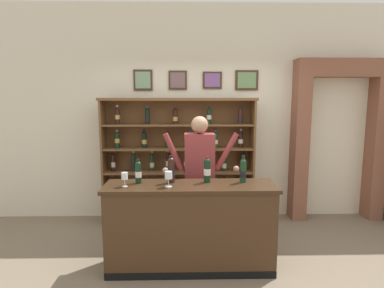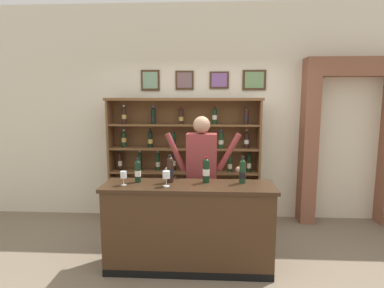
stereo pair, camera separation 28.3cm
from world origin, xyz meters
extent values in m
cube|color=#7A6B56|center=(0.00, 0.00, -0.01)|extent=(14.00, 14.00, 0.02)
cube|color=beige|center=(0.00, 1.72, 1.68)|extent=(12.00, 0.16, 3.35)
cube|color=#422B19|center=(-0.89, 1.62, 2.19)|extent=(0.29, 0.02, 0.32)
cube|color=gray|center=(-0.89, 1.61, 2.19)|extent=(0.23, 0.01, 0.25)
cube|color=#422B19|center=(-0.35, 1.62, 2.19)|extent=(0.28, 0.02, 0.29)
cube|color=#6D5257|center=(-0.35, 1.61, 2.19)|extent=(0.23, 0.01, 0.23)
cube|color=#422B19|center=(0.19, 1.62, 2.19)|extent=(0.30, 0.02, 0.26)
cube|color=#784E8E|center=(0.19, 1.61, 2.19)|extent=(0.24, 0.01, 0.21)
cube|color=#422B19|center=(0.72, 1.62, 2.19)|extent=(0.36, 0.02, 0.30)
cube|color=#648B58|center=(0.72, 1.61, 2.19)|extent=(0.29, 0.01, 0.24)
cube|color=brown|center=(-1.46, 1.32, 0.96)|extent=(0.03, 0.32, 1.92)
cube|color=brown|center=(0.77, 1.32, 0.96)|extent=(0.03, 0.32, 1.92)
cube|color=brown|center=(-0.34, 1.47, 0.96)|extent=(2.26, 0.02, 1.92)
cube|color=brown|center=(-0.34, 1.32, 0.10)|extent=(2.20, 0.31, 0.02)
cylinder|color=black|center=(-1.24, 1.29, 0.23)|extent=(0.07, 0.07, 0.22)
sphere|color=black|center=(-1.24, 1.29, 0.34)|extent=(0.07, 0.07, 0.07)
cylinder|color=black|center=(-1.24, 1.29, 0.38)|extent=(0.03, 0.03, 0.08)
cylinder|color=maroon|center=(-1.24, 1.29, 0.41)|extent=(0.03, 0.03, 0.03)
cylinder|color=tan|center=(-1.24, 1.29, 0.23)|extent=(0.07, 0.07, 0.07)
cylinder|color=black|center=(-0.96, 1.35, 0.22)|extent=(0.07, 0.07, 0.22)
sphere|color=black|center=(-0.96, 1.35, 0.33)|extent=(0.07, 0.07, 0.07)
cylinder|color=black|center=(-0.96, 1.35, 0.37)|extent=(0.03, 0.03, 0.07)
cylinder|color=black|center=(-0.96, 1.35, 0.39)|extent=(0.03, 0.03, 0.03)
cylinder|color=black|center=(-0.96, 1.35, 0.20)|extent=(0.07, 0.07, 0.07)
cylinder|color=black|center=(-0.63, 1.34, 0.22)|extent=(0.07, 0.07, 0.21)
sphere|color=black|center=(-0.63, 1.34, 0.33)|extent=(0.07, 0.07, 0.07)
cylinder|color=black|center=(-0.63, 1.34, 0.36)|extent=(0.03, 0.03, 0.07)
cylinder|color=#99999E|center=(-0.63, 1.34, 0.38)|extent=(0.03, 0.03, 0.03)
cylinder|color=tan|center=(-0.63, 1.34, 0.22)|extent=(0.07, 0.07, 0.07)
cylinder|color=black|center=(-0.34, 1.29, 0.23)|extent=(0.07, 0.07, 0.23)
sphere|color=black|center=(-0.34, 1.29, 0.35)|extent=(0.07, 0.07, 0.07)
cylinder|color=black|center=(-0.34, 1.29, 0.37)|extent=(0.03, 0.03, 0.06)
cylinder|color=#B79338|center=(-0.34, 1.29, 0.39)|extent=(0.04, 0.04, 0.03)
cylinder|color=black|center=(-0.34, 1.29, 0.22)|extent=(0.07, 0.07, 0.07)
cylinder|color=black|center=(-0.01, 1.31, 0.22)|extent=(0.07, 0.07, 0.21)
sphere|color=black|center=(-0.01, 1.31, 0.33)|extent=(0.07, 0.07, 0.07)
cylinder|color=black|center=(-0.01, 1.31, 0.36)|extent=(0.03, 0.03, 0.06)
cylinder|color=navy|center=(-0.01, 1.31, 0.38)|extent=(0.04, 0.04, 0.03)
cylinder|color=tan|center=(-0.01, 1.31, 0.23)|extent=(0.07, 0.07, 0.07)
cylinder|color=#19381E|center=(0.31, 1.28, 0.23)|extent=(0.07, 0.07, 0.22)
sphere|color=#19381E|center=(0.31, 1.28, 0.34)|extent=(0.07, 0.07, 0.07)
cylinder|color=#19381E|center=(0.31, 1.28, 0.37)|extent=(0.02, 0.02, 0.06)
cylinder|color=navy|center=(0.31, 1.28, 0.39)|extent=(0.03, 0.03, 0.03)
cylinder|color=beige|center=(0.31, 1.28, 0.20)|extent=(0.07, 0.07, 0.07)
cylinder|color=black|center=(0.60, 1.30, 0.22)|extent=(0.07, 0.07, 0.21)
sphere|color=black|center=(0.60, 1.30, 0.33)|extent=(0.07, 0.07, 0.07)
cylinder|color=black|center=(0.60, 1.30, 0.36)|extent=(0.03, 0.03, 0.07)
cylinder|color=#99999E|center=(0.60, 1.30, 0.38)|extent=(0.03, 0.03, 0.03)
cylinder|color=beige|center=(0.60, 1.30, 0.20)|extent=(0.07, 0.07, 0.07)
cube|color=brown|center=(-0.34, 1.32, 0.46)|extent=(2.20, 0.31, 0.03)
cylinder|color=black|center=(-1.31, 1.31, 0.57)|extent=(0.07, 0.07, 0.20)
sphere|color=black|center=(-1.31, 1.31, 0.68)|extent=(0.06, 0.06, 0.06)
cylinder|color=black|center=(-1.31, 1.31, 0.70)|extent=(0.03, 0.03, 0.06)
cylinder|color=black|center=(-1.31, 1.31, 0.72)|extent=(0.03, 0.03, 0.03)
cylinder|color=silver|center=(-1.31, 1.31, 0.54)|extent=(0.07, 0.07, 0.06)
cylinder|color=black|center=(-1.01, 1.31, 0.57)|extent=(0.07, 0.07, 0.20)
sphere|color=black|center=(-1.01, 1.31, 0.67)|extent=(0.06, 0.06, 0.06)
cylinder|color=black|center=(-1.01, 1.31, 0.70)|extent=(0.03, 0.03, 0.06)
cylinder|color=navy|center=(-1.01, 1.31, 0.72)|extent=(0.03, 0.03, 0.03)
cylinder|color=tan|center=(-1.01, 1.31, 0.57)|extent=(0.07, 0.07, 0.06)
cylinder|color=black|center=(-0.78, 1.28, 0.57)|extent=(0.07, 0.07, 0.20)
sphere|color=black|center=(-0.78, 1.28, 0.67)|extent=(0.06, 0.06, 0.06)
cylinder|color=black|center=(-0.78, 1.28, 0.70)|extent=(0.03, 0.03, 0.06)
cylinder|color=navy|center=(-0.78, 1.28, 0.72)|extent=(0.03, 0.03, 0.03)
cylinder|color=silver|center=(-0.78, 1.28, 0.57)|extent=(0.07, 0.07, 0.06)
cylinder|color=black|center=(-0.48, 1.31, 0.57)|extent=(0.07, 0.07, 0.20)
sphere|color=black|center=(-0.48, 1.31, 0.68)|extent=(0.06, 0.06, 0.06)
cylinder|color=black|center=(-0.48, 1.31, 0.70)|extent=(0.03, 0.03, 0.07)
cylinder|color=#99999E|center=(-0.48, 1.31, 0.73)|extent=(0.03, 0.03, 0.03)
cylinder|color=silver|center=(-0.48, 1.31, 0.54)|extent=(0.07, 0.07, 0.06)
cylinder|color=black|center=(-0.18, 1.35, 0.56)|extent=(0.07, 0.07, 0.19)
sphere|color=black|center=(-0.18, 1.35, 0.66)|extent=(0.06, 0.06, 0.06)
cylinder|color=black|center=(-0.18, 1.35, 0.68)|extent=(0.03, 0.03, 0.06)
cylinder|color=maroon|center=(-0.18, 1.35, 0.70)|extent=(0.03, 0.03, 0.03)
cylinder|color=beige|center=(-0.18, 1.35, 0.55)|extent=(0.07, 0.07, 0.06)
cylinder|color=#19381E|center=(0.10, 1.30, 0.57)|extent=(0.07, 0.07, 0.19)
sphere|color=#19381E|center=(0.10, 1.30, 0.67)|extent=(0.06, 0.06, 0.06)
cylinder|color=#19381E|center=(0.10, 1.30, 0.69)|extent=(0.03, 0.03, 0.06)
cylinder|color=navy|center=(0.10, 1.30, 0.71)|extent=(0.03, 0.03, 0.03)
cylinder|color=silver|center=(0.10, 1.30, 0.56)|extent=(0.07, 0.07, 0.06)
cylinder|color=black|center=(0.36, 1.30, 0.57)|extent=(0.07, 0.07, 0.20)
sphere|color=black|center=(0.36, 1.30, 0.68)|extent=(0.06, 0.06, 0.06)
cylinder|color=black|center=(0.36, 1.30, 0.70)|extent=(0.03, 0.03, 0.06)
cylinder|color=black|center=(0.36, 1.30, 0.72)|extent=(0.04, 0.04, 0.03)
cylinder|color=beige|center=(0.36, 1.30, 0.57)|extent=(0.07, 0.07, 0.06)
cylinder|color=black|center=(0.63, 1.33, 0.57)|extent=(0.07, 0.07, 0.19)
sphere|color=black|center=(0.63, 1.33, 0.67)|extent=(0.06, 0.06, 0.06)
cylinder|color=black|center=(0.63, 1.33, 0.69)|extent=(0.03, 0.03, 0.06)
cylinder|color=black|center=(0.63, 1.33, 0.71)|extent=(0.03, 0.03, 0.03)
cylinder|color=silver|center=(0.63, 1.33, 0.55)|extent=(0.07, 0.07, 0.06)
cube|color=brown|center=(-0.34, 1.32, 0.81)|extent=(2.20, 0.31, 0.02)
cylinder|color=black|center=(-1.33, 1.33, 0.94)|extent=(0.06, 0.06, 0.24)
sphere|color=black|center=(-1.33, 1.33, 1.07)|extent=(0.06, 0.06, 0.06)
cylinder|color=black|center=(-1.33, 1.33, 1.10)|extent=(0.03, 0.03, 0.08)
cylinder|color=navy|center=(-1.33, 1.33, 1.13)|extent=(0.03, 0.03, 0.03)
cylinder|color=beige|center=(-1.33, 1.33, 0.93)|extent=(0.07, 0.07, 0.08)
cylinder|color=black|center=(-1.02, 1.33, 0.94)|extent=(0.06, 0.06, 0.23)
sphere|color=black|center=(-1.02, 1.33, 1.06)|extent=(0.06, 0.06, 0.06)
cylinder|color=black|center=(-1.02, 1.33, 1.09)|extent=(0.03, 0.03, 0.07)
cylinder|color=#99999E|center=(-1.02, 1.33, 1.12)|extent=(0.03, 0.03, 0.03)
cylinder|color=black|center=(-1.02, 1.33, 0.91)|extent=(0.07, 0.07, 0.07)
cylinder|color=#19381E|center=(-0.74, 1.35, 0.94)|extent=(0.06, 0.06, 0.23)
sphere|color=#19381E|center=(-0.74, 1.35, 1.06)|extent=(0.06, 0.06, 0.06)
cylinder|color=#19381E|center=(-0.74, 1.35, 1.09)|extent=(0.03, 0.03, 0.07)
cylinder|color=#99999E|center=(-0.74, 1.35, 1.11)|extent=(0.03, 0.03, 0.03)
cylinder|color=beige|center=(-0.74, 1.35, 0.91)|extent=(0.07, 0.07, 0.07)
cylinder|color=black|center=(-0.50, 1.34, 0.95)|extent=(0.06, 0.06, 0.25)
sphere|color=black|center=(-0.50, 1.34, 1.08)|extent=(0.06, 0.06, 0.06)
cylinder|color=black|center=(-0.50, 1.34, 1.10)|extent=(0.03, 0.03, 0.06)
cylinder|color=#B79338|center=(-0.50, 1.34, 1.12)|extent=(0.03, 0.03, 0.03)
cylinder|color=beige|center=(-0.50, 1.34, 0.94)|extent=(0.07, 0.07, 0.08)
cylinder|color=#19381E|center=(-0.23, 1.33, 0.94)|extent=(0.06, 0.06, 0.23)
sphere|color=#19381E|center=(-0.23, 1.33, 1.06)|extent=(0.06, 0.06, 0.06)
cylinder|color=#19381E|center=(-0.23, 1.33, 1.09)|extent=(0.03, 0.03, 0.07)
cylinder|color=black|center=(-0.23, 1.33, 1.11)|extent=(0.03, 0.03, 0.03)
cylinder|color=beige|center=(-0.23, 1.33, 0.93)|extent=(0.07, 0.07, 0.07)
cylinder|color=#19381E|center=(0.09, 1.31, 0.94)|extent=(0.06, 0.06, 0.24)
sphere|color=#19381E|center=(0.09, 1.31, 1.07)|extent=(0.06, 0.06, 0.06)
cylinder|color=#19381E|center=(0.09, 1.31, 1.10)|extent=(0.02, 0.02, 0.07)
cylinder|color=#99999E|center=(0.09, 1.31, 1.12)|extent=(0.03, 0.03, 0.03)
cylinder|color=beige|center=(0.09, 1.31, 0.92)|extent=(0.07, 0.07, 0.08)
cylinder|color=#19381E|center=(0.35, 1.31, 0.94)|extent=(0.06, 0.06, 0.23)
sphere|color=#19381E|center=(0.35, 1.31, 1.06)|extent=(0.06, 0.06, 0.06)
cylinder|color=#19381E|center=(0.35, 1.31, 1.09)|extent=(0.03, 0.03, 0.08)
cylinder|color=navy|center=(0.35, 1.31, 1.12)|extent=(0.03, 0.03, 0.03)
cylinder|color=beige|center=(0.35, 1.31, 0.91)|extent=(0.07, 0.07, 0.07)
cylinder|color=black|center=(0.64, 1.32, 0.95)|extent=(0.06, 0.06, 0.24)
sphere|color=black|center=(0.64, 1.32, 1.07)|extent=(0.06, 0.06, 0.06)
cylinder|color=black|center=(0.64, 1.32, 1.10)|extent=(0.03, 0.03, 0.07)
cylinder|color=black|center=(0.64, 1.32, 1.12)|extent=(0.03, 0.03, 0.03)
cylinder|color=silver|center=(0.64, 1.32, 0.92)|extent=(0.07, 0.07, 0.08)
cube|color=brown|center=(-0.34, 1.32, 1.17)|extent=(2.20, 0.31, 0.02)
cylinder|color=black|center=(-1.25, 1.32, 1.28)|extent=(0.07, 0.07, 0.20)
sphere|color=black|center=(-1.25, 1.32, 1.39)|extent=(0.07, 0.07, 0.07)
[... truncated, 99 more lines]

